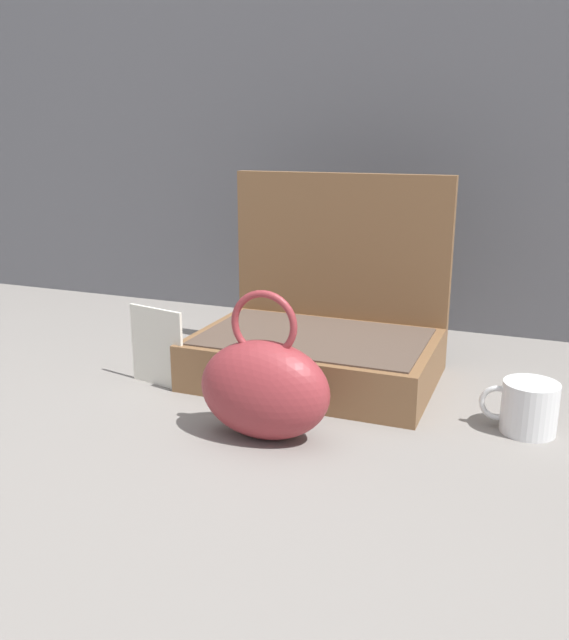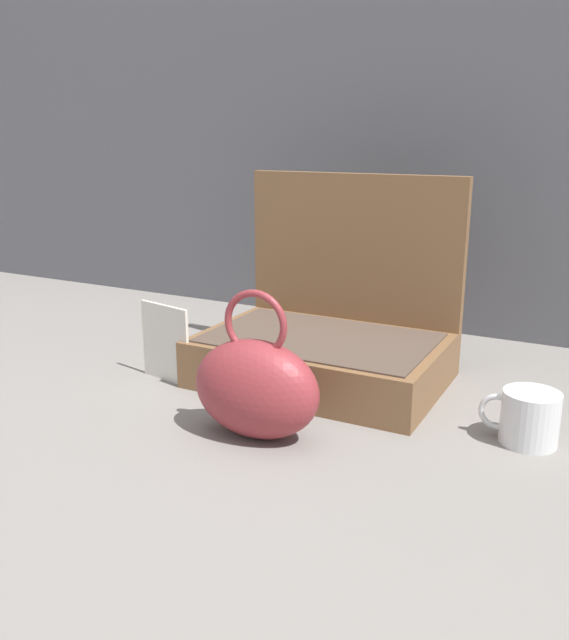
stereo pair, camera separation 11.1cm
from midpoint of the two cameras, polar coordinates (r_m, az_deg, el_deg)
The scene contains 6 objects.
ground_plane at distance 1.18m, azimuth 2.78°, elevation -6.93°, with size 6.00×6.00×0.00m, color slate.
back_wall at distance 1.66m, azimuth 12.42°, elevation 23.88°, with size 3.20×0.06×1.40m, color #56565B.
open_suitcase at distance 1.28m, azimuth 6.33°, elevation -1.36°, with size 0.45×0.32×0.38m.
teal_pouch_handbag at distance 1.02m, azimuth 0.68°, elevation -5.82°, with size 0.21×0.12×0.23m.
coffee_mug at distance 1.10m, azimuth 22.99°, elevation -7.77°, with size 0.12×0.09×0.08m.
info_card_left at distance 1.26m, azimuth -7.72°, elevation -2.02°, with size 0.12×0.01×0.15m, color silver.
Camera 2 is at (0.51, -0.97, 0.46)m, focal length 37.30 mm.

